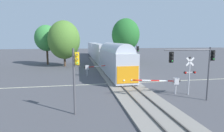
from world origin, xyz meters
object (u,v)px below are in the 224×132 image
(elm_centre_background, at_px, (126,35))
(oak_behind_train, at_px, (64,40))
(crossing_gate_near, at_px, (171,82))
(traffic_signal_near_right, at_px, (197,61))
(traffic_signal_far_side, at_px, (137,53))
(crossing_signal_mast, at_px, (190,71))
(crossing_gate_far, at_px, (92,67))
(commuter_train, at_px, (100,52))
(traffic_signal_near_left, at_px, (76,71))
(pine_left_background, at_px, (47,38))

(elm_centre_background, bearing_deg, oak_behind_train, -164.01)
(crossing_gate_near, bearing_deg, traffic_signal_near_right, -67.72)
(traffic_signal_far_side, bearing_deg, crossing_signal_mast, -87.51)
(oak_behind_train, bearing_deg, traffic_signal_near_right, -63.02)
(crossing_gate_far, xyz_separation_m, oak_behind_train, (-5.19, 12.57, 4.53))
(elm_centre_background, bearing_deg, crossing_signal_mast, -91.31)
(crossing_signal_mast, xyz_separation_m, traffic_signal_far_side, (-0.69, 15.82, 0.85))
(commuter_train, xyz_separation_m, elm_centre_background, (6.46, -2.25, 4.60))
(crossing_signal_mast, xyz_separation_m, traffic_signal_near_left, (-12.00, -3.29, 0.98))
(crossing_gate_far, xyz_separation_m, elm_centre_background, (10.20, 16.98, 5.88))
(crossing_gate_far, height_order, traffic_signal_far_side, traffic_signal_far_side)
(crossing_gate_near, bearing_deg, crossing_gate_far, 122.18)
(crossing_signal_mast, bearing_deg, pine_left_background, 122.90)
(crossing_gate_near, height_order, traffic_signal_near_right, traffic_signal_near_right)
(crossing_gate_far, height_order, elm_centre_background, elm_centre_background)
(crossing_gate_far, distance_m, traffic_signal_near_right, 17.49)
(commuter_train, relative_size, elm_centre_background, 5.20)
(crossing_gate_near, height_order, pine_left_background, pine_left_background)
(commuter_train, bearing_deg, traffic_signal_near_right, -81.58)
(traffic_signal_near_left, xyz_separation_m, pine_left_background, (-7.08, 32.79, 2.85))
(commuter_train, height_order, traffic_signal_near_right, commuter_train)
(traffic_signal_far_side, xyz_separation_m, traffic_signal_near_left, (-11.32, -19.10, 0.14))
(traffic_signal_far_side, xyz_separation_m, traffic_signal_near_right, (-0.04, -17.94, 0.56))
(traffic_signal_near_right, relative_size, pine_left_background, 0.55)
(crossing_signal_mast, bearing_deg, traffic_signal_near_right, -108.93)
(oak_behind_train, bearing_deg, pine_left_background, 136.43)
(traffic_signal_near_left, height_order, pine_left_background, pine_left_background)
(pine_left_background, bearing_deg, traffic_signal_near_right, -59.87)
(oak_behind_train, bearing_deg, crossing_gate_near, -62.54)
(crossing_gate_far, bearing_deg, traffic_signal_far_side, 18.98)
(crossing_gate_far, bearing_deg, commuter_train, 78.99)
(crossing_gate_near, distance_m, crossing_signal_mast, 2.21)
(commuter_train, xyz_separation_m, pine_left_background, (-13.30, -2.50, 3.67))
(pine_left_background, bearing_deg, elm_centre_background, 0.73)
(commuter_train, height_order, crossing_gate_near, commuter_train)
(commuter_train, height_order, pine_left_background, pine_left_background)
(traffic_signal_near_right, xyz_separation_m, traffic_signal_near_left, (-11.28, -1.16, -0.43))
(crossing_gate_far, relative_size, traffic_signal_near_right, 1.24)
(traffic_signal_near_left, relative_size, oak_behind_train, 0.52)
(traffic_signal_near_right, bearing_deg, crossing_signal_mast, 71.07)
(crossing_signal_mast, distance_m, oak_behind_train, 29.51)
(crossing_gate_far, distance_m, elm_centre_background, 20.66)
(commuter_train, relative_size, traffic_signal_far_side, 11.80)
(traffic_signal_near_right, relative_size, elm_centre_background, 0.46)
(traffic_signal_far_side, height_order, oak_behind_train, oak_behind_train)
(crossing_signal_mast, bearing_deg, traffic_signal_near_left, -164.69)
(pine_left_background, bearing_deg, commuter_train, 10.65)
(crossing_gate_near, xyz_separation_m, oak_behind_train, (-12.90, 24.82, 4.56))
(commuter_train, height_order, crossing_signal_mast, commuter_train)
(oak_behind_train, bearing_deg, crossing_signal_mast, -59.86)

